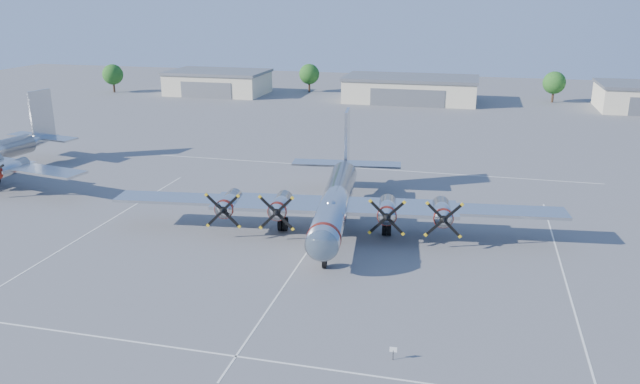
% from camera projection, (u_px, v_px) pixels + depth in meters
% --- Properties ---
extents(ground, '(260.00, 260.00, 0.00)m').
position_uv_depth(ground, '(319.00, 235.00, 60.49)').
color(ground, '#545456').
rests_on(ground, ground).
extents(parking_lines, '(60.00, 50.08, 0.01)m').
position_uv_depth(parking_lines, '(314.00, 241.00, 58.87)').
color(parking_lines, silver).
rests_on(parking_lines, ground).
extents(hangar_west, '(22.60, 14.60, 5.40)m').
position_uv_depth(hangar_west, '(218.00, 82.00, 145.86)').
color(hangar_west, beige).
rests_on(hangar_west, ground).
extents(hangar_center, '(28.60, 14.60, 5.40)m').
position_uv_depth(hangar_center, '(411.00, 89.00, 135.48)').
color(hangar_center, beige).
rests_on(hangar_center, ground).
extents(tree_far_west, '(4.80, 4.80, 6.64)m').
position_uv_depth(tree_far_west, '(113.00, 75.00, 147.51)').
color(tree_far_west, '#382619').
rests_on(tree_far_west, ground).
extents(tree_west, '(4.80, 4.80, 6.64)m').
position_uv_depth(tree_west, '(309.00, 74.00, 148.22)').
color(tree_west, '#382619').
rests_on(tree_west, ground).
extents(tree_east, '(4.80, 4.80, 6.64)m').
position_uv_depth(tree_east, '(554.00, 83.00, 133.68)').
color(tree_east, '#382619').
rests_on(tree_east, ground).
extents(main_bomber_b29, '(46.57, 34.66, 9.57)m').
position_uv_depth(main_bomber_b29, '(336.00, 226.00, 62.79)').
color(main_bomber_b29, silver).
rests_on(main_bomber_b29, ground).
extents(info_placard, '(0.48, 0.05, 0.91)m').
position_uv_depth(info_placard, '(393.00, 351.00, 39.59)').
color(info_placard, black).
rests_on(info_placard, ground).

